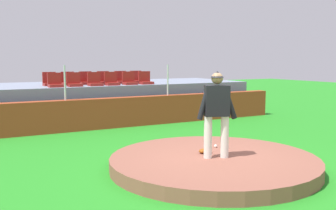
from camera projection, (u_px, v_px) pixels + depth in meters
ground_plane at (214, 169)px, 8.27m from camera, size 60.00×60.00×0.00m
pitchers_mound at (214, 163)px, 8.25m from camera, size 4.44×4.44×0.27m
pitcher at (217, 108)px, 8.02m from camera, size 0.83×0.43×1.83m
baseball at (216, 146)px, 9.08m from camera, size 0.07×0.07×0.07m
fielding_glove at (205, 151)px, 8.52m from camera, size 0.32×0.23×0.11m
brick_barrier at (115, 113)px, 13.31m from camera, size 13.31×0.40×1.03m
fence_post_left at (65, 83)px, 12.38m from camera, size 0.06×0.06×1.12m
fence_post_right at (168, 80)px, 14.16m from camera, size 0.06×0.06×1.12m
bleacher_platform at (91, 100)px, 15.69m from camera, size 12.72×4.11×1.38m
stadium_chair_0 at (55, 83)px, 13.41m from camera, size 0.48×0.44×0.50m
stadium_chair_1 at (74, 82)px, 13.77m from camera, size 0.48×0.44×0.50m
stadium_chair_2 at (95, 81)px, 14.11m from camera, size 0.48×0.44×0.50m
stadium_chair_3 at (111, 81)px, 14.42m from camera, size 0.48×0.44×0.50m
stadium_chair_4 at (129, 81)px, 14.77m from camera, size 0.48×0.44×0.50m
stadium_chair_5 at (145, 80)px, 15.10m from camera, size 0.48×0.44×0.50m
stadium_chair_6 at (50, 81)px, 14.20m from camera, size 0.48×0.44×0.50m
stadium_chair_7 at (68, 81)px, 14.56m from camera, size 0.48×0.44×0.50m
stadium_chair_8 at (86, 80)px, 14.89m from camera, size 0.48×0.44×0.50m
stadium_chair_9 at (104, 80)px, 15.21m from camera, size 0.48×0.44×0.50m
stadium_chair_10 at (121, 80)px, 15.54m from camera, size 0.48×0.44×0.50m
stadium_chair_11 at (137, 79)px, 15.90m from camera, size 0.48×0.44×0.50m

